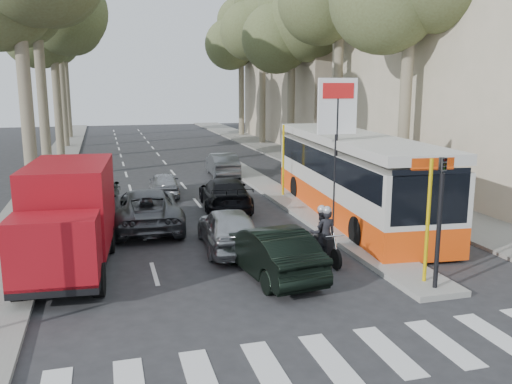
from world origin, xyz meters
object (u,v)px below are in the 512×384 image
(silver_hatchback, at_px, (228,228))
(dark_hatchback, at_px, (270,251))
(red_truck, at_px, (68,216))
(city_bus, at_px, (352,173))
(motorcycle, at_px, (324,235))

(silver_hatchback, bearing_deg, dark_hatchback, 105.36)
(red_truck, distance_m, city_bus, 11.49)
(silver_hatchback, xyz_separation_m, dark_hatchback, (0.60, -2.73, 0.01))
(dark_hatchback, bearing_deg, red_truck, -26.93)
(red_truck, relative_size, city_bus, 0.46)
(silver_hatchback, height_order, city_bus, city_bus)
(city_bus, bearing_deg, motorcycle, -118.71)
(silver_hatchback, relative_size, city_bus, 0.32)
(dark_hatchback, height_order, city_bus, city_bus)
(silver_hatchback, relative_size, motorcycle, 2.03)
(dark_hatchback, relative_size, city_bus, 0.34)
(dark_hatchback, bearing_deg, motorcycle, -164.33)
(dark_hatchback, xyz_separation_m, motorcycle, (2.00, 0.87, 0.08))
(silver_hatchback, height_order, motorcycle, motorcycle)
(motorcycle, bearing_deg, red_truck, 171.12)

